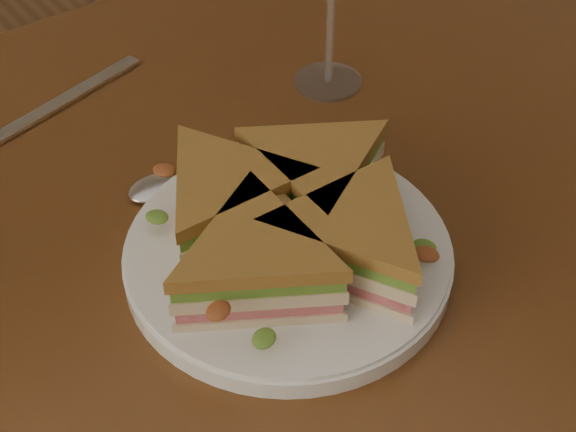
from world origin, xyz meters
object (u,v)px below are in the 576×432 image
(table, at_px, (190,317))
(plate, at_px, (288,254))
(knife, at_px, (49,110))
(spoon, at_px, (178,181))
(sandwich_wedges, at_px, (288,221))

(table, relative_size, plate, 4.63)
(plate, height_order, knife, plate)
(knife, bearing_deg, spoon, -89.42)
(plate, xyz_separation_m, knife, (-0.07, 0.30, -0.01))
(plate, distance_m, sandwich_wedges, 0.04)
(sandwich_wedges, bearing_deg, plate, 116.57)
(plate, height_order, sandwich_wedges, sandwich_wedges)
(table, xyz_separation_m, sandwich_wedges, (0.06, -0.07, 0.14))
(plate, bearing_deg, knife, 102.34)
(plate, bearing_deg, sandwich_wedges, -63.43)
(table, distance_m, plate, 0.14)
(plate, xyz_separation_m, spoon, (-0.02, 0.13, -0.00))
(table, bearing_deg, spoon, 59.22)
(knife, bearing_deg, sandwich_wedges, -91.96)
(knife, bearing_deg, plate, -91.96)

